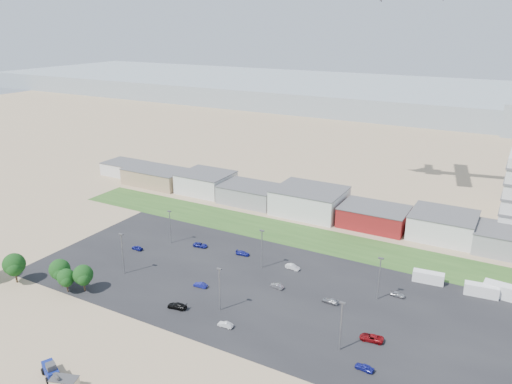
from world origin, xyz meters
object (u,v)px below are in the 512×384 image
Objects in this scene: portable_shed at (65,384)px; parked_car_3 at (177,306)px; parked_car_9 at (200,245)px; parked_car_6 at (243,253)px; parked_car_12 at (330,301)px; parked_car_0 at (371,338)px; parked_car_7 at (277,286)px; parked_car_11 at (293,267)px; parked_car_8 at (398,294)px; parked_car_2 at (364,367)px; parked_car_13 at (225,325)px; parked_car_5 at (137,248)px; telehandler at (50,369)px; parked_car_4 at (200,285)px; parked_car_10 at (83,276)px; box_trailer_a at (428,277)px.

parked_car_3 is (1.03, 29.95, -0.52)m from portable_shed.
portable_shed is 1.13× the size of parked_car_9.
parked_car_6 is 31.70m from parked_car_12.
parked_car_0 reaches higher than parked_car_7.
parked_car_11 is at bearing -170.69° from parked_car_7.
parked_car_8 is at bearing 116.91° from parked_car_3.
portable_shed is at bearing -49.74° from parked_car_2.
parked_car_2 is 1.03× the size of parked_car_7.
parked_car_2 is 29.44m from parked_car_13.
portable_shed is at bearing 32.88° from parked_car_5.
portable_shed is at bearing -175.23° from parked_car_9.
parked_car_6 is (5.08, 58.78, -1.05)m from telehandler.
parked_car_5 is 45.51m from parked_car_13.
parked_car_4 is 28.45m from parked_car_5.
parked_car_8 is 76.00m from parked_car_10.
parked_car_5 is 70.25m from parked_car_8.
parked_car_13 is at bearing 78.88° from parked_car_3.
parked_car_12 is at bearing -136.20° from box_trailer_a.
parked_car_2 is at bearing 15.63° from portable_shed.
parked_car_2 is at bearing 79.10° from parked_car_5.
parked_car_5 reaches higher than parked_car_6.
parked_car_5 is at bearing -170.34° from box_trailer_a.
parked_car_7 is (16.08, -11.25, 0.01)m from parked_car_6.
parked_car_13 is at bearing -35.66° from parked_car_12.
parked_car_2 is (1.50, -9.29, -0.05)m from parked_car_0.
parked_car_6 is at bearing 90.27° from parked_car_8.
portable_shed is 1.36× the size of parked_car_8.
box_trailer_a is 1.89× the size of parked_car_6.
parked_car_0 reaches higher than parked_car_10.
box_trailer_a is at bearing 109.15° from parked_car_5.
parked_car_9 is (-60.02, -10.50, -0.79)m from box_trailer_a.
parked_car_0 is 1.23× the size of parked_car_6.
parked_car_5 is at bearing 117.61° from parked_car_9.
parked_car_11 reaches higher than parked_car_5.
parked_car_9 is 1.08× the size of parked_car_12.
parked_car_11 is (-31.65, -9.91, -0.73)m from box_trailer_a.
telehandler is at bearing -18.72° from parked_car_7.
parked_car_3 is at bearing -84.17° from parked_car_2.
portable_shed is 29.97m from parked_car_3.
telehandler is at bearing -133.30° from box_trailer_a.
portable_shed is 61.11m from parked_car_11.
parked_car_0 is 41.96m from parked_car_4.
parked_car_8 is 40.86m from parked_car_13.
portable_shed is at bearing -13.24° from parked_car_7.
box_trailer_a is at bearing 128.65° from parked_car_7.
telehandler reaches higher than parked_car_9.
parked_car_11 reaches higher than parked_car_7.
parked_car_7 is at bearing 113.24° from parked_car_4.
box_trailer_a is 1.79× the size of parked_car_10.
parked_car_8 is 16.18m from parked_car_12.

